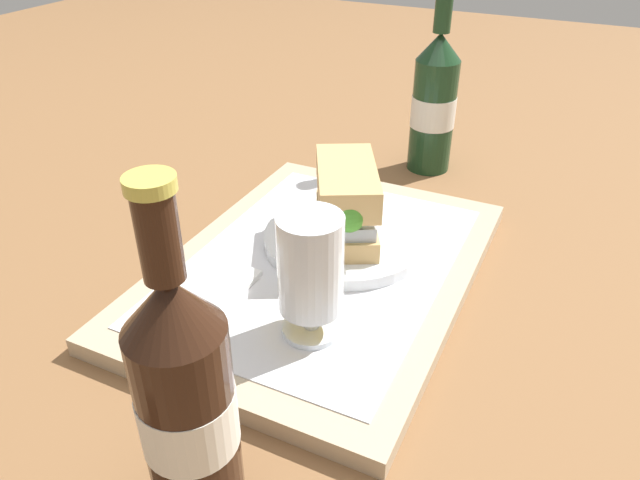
{
  "coord_description": "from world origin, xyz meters",
  "views": [
    {
      "loc": [
        0.5,
        0.24,
        0.4
      ],
      "look_at": [
        0.0,
        0.0,
        0.05
      ],
      "focal_mm": 33.86,
      "sensor_mm": 36.0,
      "label": 1
    }
  ],
  "objects_px": {
    "plate": "(345,238)",
    "sandwich": "(347,202)",
    "beer_glass": "(311,273)",
    "second_bottle": "(434,102)",
    "beer_bottle": "(186,402)"
  },
  "relations": [
    {
      "from": "beer_bottle",
      "to": "sandwich",
      "type": "bearing_deg",
      "value": -174.37
    },
    {
      "from": "plate",
      "to": "second_bottle",
      "type": "relative_size",
      "value": 0.71
    },
    {
      "from": "sandwich",
      "to": "beer_glass",
      "type": "relative_size",
      "value": 1.16
    },
    {
      "from": "sandwich",
      "to": "beer_bottle",
      "type": "xyz_separation_m",
      "value": [
        0.34,
        0.03,
        0.03
      ]
    },
    {
      "from": "sandwich",
      "to": "beer_glass",
      "type": "xyz_separation_m",
      "value": [
        0.15,
        0.03,
        0.01
      ]
    },
    {
      "from": "plate",
      "to": "beer_bottle",
      "type": "xyz_separation_m",
      "value": [
        0.34,
        0.03,
        0.08
      ]
    },
    {
      "from": "beer_glass",
      "to": "second_bottle",
      "type": "relative_size",
      "value": 0.47
    },
    {
      "from": "beer_glass",
      "to": "second_bottle",
      "type": "height_order",
      "value": "second_bottle"
    },
    {
      "from": "beer_glass",
      "to": "second_bottle",
      "type": "xyz_separation_m",
      "value": [
        -0.45,
        -0.02,
        0.02
      ]
    },
    {
      "from": "plate",
      "to": "beer_glass",
      "type": "distance_m",
      "value": 0.17
    },
    {
      "from": "sandwich",
      "to": "beer_bottle",
      "type": "height_order",
      "value": "beer_bottle"
    },
    {
      "from": "beer_glass",
      "to": "beer_bottle",
      "type": "height_order",
      "value": "beer_bottle"
    },
    {
      "from": "sandwich",
      "to": "second_bottle",
      "type": "height_order",
      "value": "second_bottle"
    },
    {
      "from": "plate",
      "to": "second_bottle",
      "type": "distance_m",
      "value": 0.3
    },
    {
      "from": "plate",
      "to": "sandwich",
      "type": "height_order",
      "value": "sandwich"
    }
  ]
}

